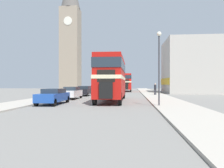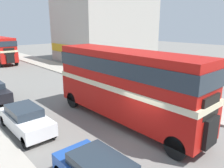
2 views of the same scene
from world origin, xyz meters
TOP-DOWN VIEW (x-y plane):
  - ground_plane at (0.00, 0.00)m, footprint 120.00×120.00m
  - sidewalk_right at (6.75, 0.00)m, footprint 3.50×120.00m
  - double_decker_bus at (1.15, 2.44)m, footprint 2.48×10.81m
  - car_parked_mid at (-3.96, 5.21)m, footprint 1.67×4.27m
  - pedestrian_walking at (6.83, 13.76)m, footprint 0.35×0.35m
  - shop_building_block at (17.43, 23.30)m, footprint 15.51×11.06m

SIDE VIEW (x-z plane):
  - ground_plane at x=0.00m, z-range 0.00..0.00m
  - sidewalk_right at x=6.75m, z-range 0.00..0.12m
  - car_parked_mid at x=-3.96m, z-range 0.03..1.49m
  - pedestrian_walking at x=6.83m, z-range 0.23..1.99m
  - double_decker_bus at x=1.15m, z-range 0.43..4.88m
  - shop_building_block at x=17.43m, z-range 0.00..10.24m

